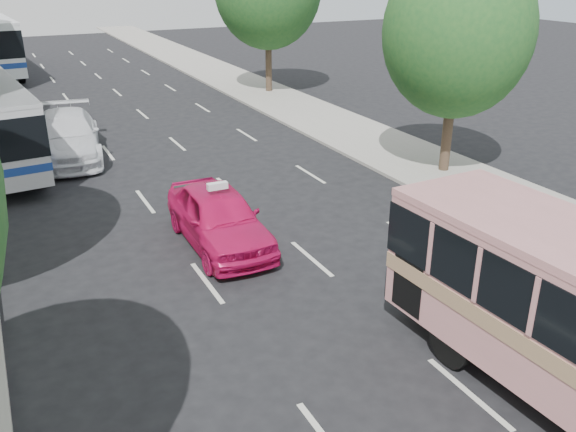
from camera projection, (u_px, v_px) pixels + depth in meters
ground at (362, 349)px, 12.32m from camera, size 120.00×120.00×0.00m
sidewalk_right at (292, 106)px, 32.27m from camera, size 4.00×90.00×0.12m
tree_right_near at (461, 26)px, 20.43m from camera, size 5.10×5.10×7.95m
pink_taxi at (219, 217)px, 16.53m from camera, size 1.99×4.79×1.62m
white_pickup at (67, 136)px, 23.79m from camera, size 3.21×6.30×1.75m
taxi_roof_sign at (217, 186)px, 16.17m from camera, size 0.55×0.19×0.18m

